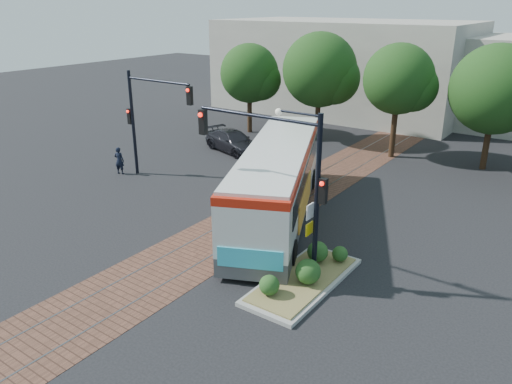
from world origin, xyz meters
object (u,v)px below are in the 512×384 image
(traffic_island, at_px, (305,274))
(officer, at_px, (119,161))
(signal_pole_main, at_px, (286,168))
(city_bus, at_px, (278,177))
(signal_pole_left, at_px, (146,111))
(parked_car, at_px, (233,141))

(traffic_island, height_order, officer, officer)
(signal_pole_main, bearing_deg, officer, 163.54)
(signal_pole_main, bearing_deg, city_bus, 125.77)
(signal_pole_left, relative_size, officer, 3.70)
(signal_pole_main, height_order, signal_pole_left, signal_pole_main)
(signal_pole_left, height_order, officer, signal_pole_left)
(traffic_island, relative_size, parked_car, 1.07)
(signal_pole_main, bearing_deg, signal_pole_left, 158.55)
(signal_pole_main, bearing_deg, parked_car, 134.48)
(officer, bearing_deg, parked_car, -127.63)
(signal_pole_main, height_order, officer, signal_pole_main)
(signal_pole_left, bearing_deg, city_bus, -2.61)
(traffic_island, xyz_separation_m, officer, (-15.08, 4.26, 0.48))
(traffic_island, xyz_separation_m, signal_pole_left, (-13.19, 4.89, 3.54))
(signal_pole_left, bearing_deg, signal_pole_main, -21.45)
(traffic_island, xyz_separation_m, signal_pole_main, (-0.96, 0.09, 3.83))
(traffic_island, height_order, parked_car, parked_car)
(traffic_island, height_order, signal_pole_main, signal_pole_main)
(city_bus, bearing_deg, traffic_island, -71.91)
(traffic_island, distance_m, officer, 15.68)
(signal_pole_main, height_order, parked_car, signal_pole_main)
(parked_car, bearing_deg, traffic_island, -116.65)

